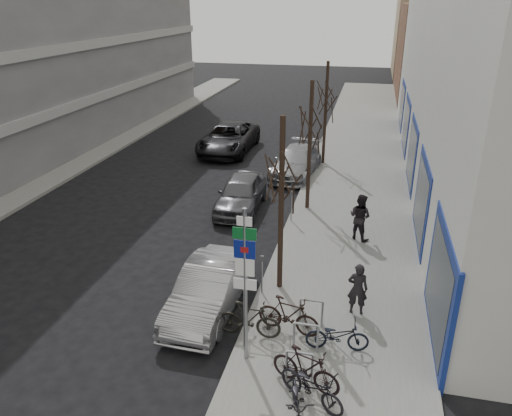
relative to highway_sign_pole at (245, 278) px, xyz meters
The scene contains 25 objects.
ground 3.44m from the highway_sign_pole, behind, with size 120.00×120.00×0.00m, color black.
sidewalk_east 10.50m from the highway_sign_pole, 78.15° to the left, with size 5.00×70.00×0.15m, color slate.
sidewalk_west 16.90m from the highway_sign_pole, 143.24° to the left, with size 3.00×70.00×0.15m, color slate.
brick_building_far 41.42m from the highway_sign_pole, 75.16° to the left, with size 12.00×14.00×8.00m, color brown.
tan_building_far 56.16m from the highway_sign_pole, 78.59° to the left, with size 13.00×12.00×9.00m, color #937A5B.
highway_sign_pole is the anchor object (origin of this frame).
bike_rack 2.36m from the highway_sign_pole, 23.59° to the left, with size 0.66×2.26×0.83m.
tree_near 3.88m from the highway_sign_pole, 86.74° to the left, with size 1.80×1.80×5.50m.
tree_mid 10.15m from the highway_sign_pole, 88.86° to the left, with size 1.80×1.80×5.50m.
tree_far 16.59m from the highway_sign_pole, 89.31° to the left, with size 1.80×1.80×5.50m.
meter_front 3.39m from the highway_sign_pole, 94.75° to the left, with size 0.10×0.08×1.27m.
meter_mid 8.65m from the highway_sign_pole, 91.68° to the left, with size 0.10×0.08×1.27m.
meter_back 14.10m from the highway_sign_pole, 91.02° to the left, with size 0.10×0.08×1.27m.
bike_near_left 2.91m from the highway_sign_pole, 47.58° to the right, with size 0.50×1.64×1.00m, color black.
bike_near_right 2.46m from the highway_sign_pole, 22.24° to the right, with size 0.51×1.72×1.04m, color black.
bike_mid_curb 2.96m from the highway_sign_pole, 21.60° to the left, with size 0.48×1.60×0.98m, color black.
bike_mid_inner 2.00m from the highway_sign_pole, 98.84° to the left, with size 0.51×1.73×1.05m, color black.
bike_far_curb 2.74m from the highway_sign_pole, 31.65° to the right, with size 0.51×1.69×1.03m, color black.
bike_far_inner 2.36m from the highway_sign_pole, 56.91° to the left, with size 0.52×1.75×1.06m, color black.
parked_car_front 3.08m from the highway_sign_pole, 128.41° to the left, with size 1.52×4.36×1.44m, color #A7A7AC.
parked_car_mid 10.04m from the highway_sign_pole, 105.24° to the left, with size 1.73×4.29×1.46m, color #505155.
parked_car_back 14.72m from the highway_sign_pole, 93.92° to the left, with size 1.96×4.83×1.40m, color #959599.
lane_car 18.81m from the highway_sign_pole, 107.13° to the left, with size 2.69×5.84×1.62m, color black.
pedestrian_near 3.97m from the highway_sign_pole, 45.39° to the left, with size 0.57×0.37×1.56m, color black.
pedestrian_far 7.98m from the highway_sign_pole, 71.79° to the left, with size 0.65×0.44×1.77m, color black.
Camera 1 is at (4.89, -9.69, 8.42)m, focal length 35.00 mm.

